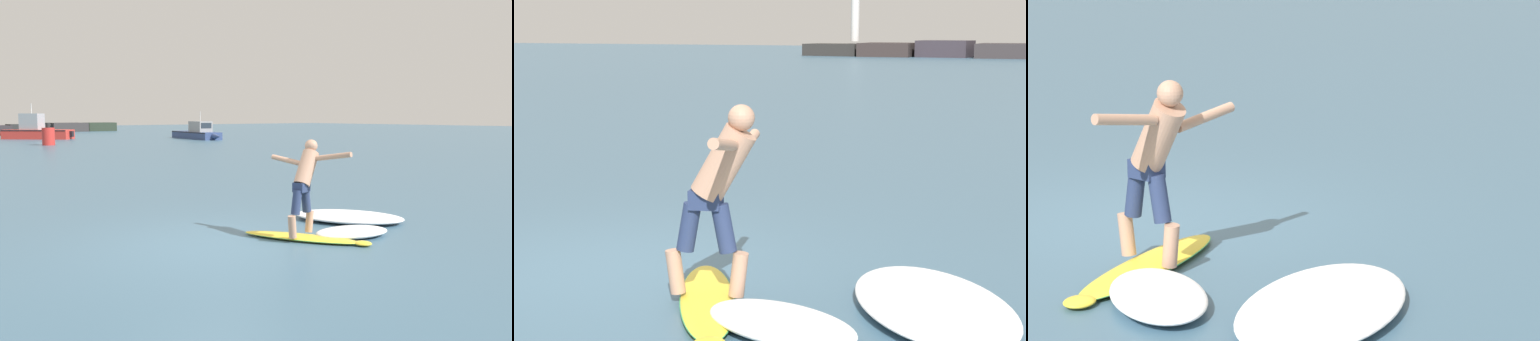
# 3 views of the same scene
# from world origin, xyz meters

# --- Properties ---
(ground_plane) EXTENTS (200.00, 200.00, 0.00)m
(ground_plane) POSITION_xyz_m (0.00, 0.00, 0.00)
(ground_plane) COLOR #3F637B
(surfboard) EXTENTS (1.42, 2.12, 0.22)m
(surfboard) POSITION_xyz_m (1.38, -0.65, 0.04)
(surfboard) COLOR yellow
(surfboard) RESTS_ON ground
(surfer) EXTENTS (0.86, 1.54, 1.61)m
(surfer) POSITION_xyz_m (1.48, -0.59, 1.04)
(surfer) COLOR tan
(surfer) RESTS_ON surfboard
(wave_foam_at_tail) EXTENTS (1.52, 1.13, 0.17)m
(wave_foam_at_tail) POSITION_xyz_m (2.21, -1.01, 0.08)
(wave_foam_at_tail) COLOR white
(wave_foam_at_tail) RESTS_ON ground
(wave_foam_at_nose) EXTENTS (2.17, 2.45, 0.18)m
(wave_foam_at_nose) POSITION_xyz_m (3.16, -0.09, 0.09)
(wave_foam_at_nose) COLOR white
(wave_foam_at_nose) RESTS_ON ground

